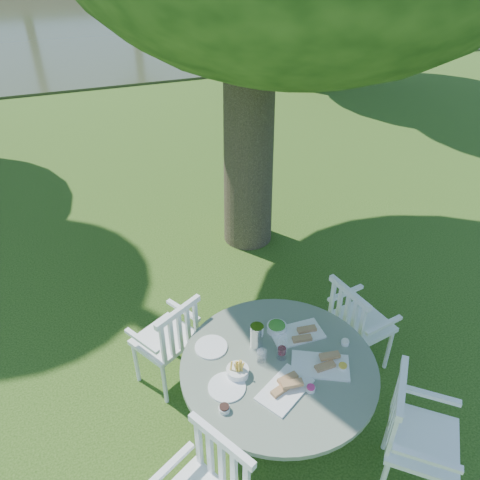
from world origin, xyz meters
name	(u,v)px	position (x,y,z in m)	size (l,w,h in m)	color
ground	(247,317)	(0.00, 0.00, 0.00)	(140.00, 140.00, 0.00)	#1C3B0C
table	(278,377)	(-0.26, -1.28, 0.61)	(1.45, 1.45, 0.74)	black
chair_ne	(354,321)	(0.64, -0.92, 0.55)	(0.52, 0.54, 0.94)	white
chair_nw	(172,338)	(-0.90, -0.55, 0.54)	(0.62, 0.61, 0.92)	white
chair_se	(409,430)	(0.38, -1.99, 0.59)	(0.69, 0.69, 1.00)	white
tableware	(271,355)	(-0.29, -1.21, 0.78)	(1.15, 0.88, 0.21)	white
river	(73,11)	(0.00, 23.00, 0.00)	(100.00, 28.00, 0.12)	#2E351F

